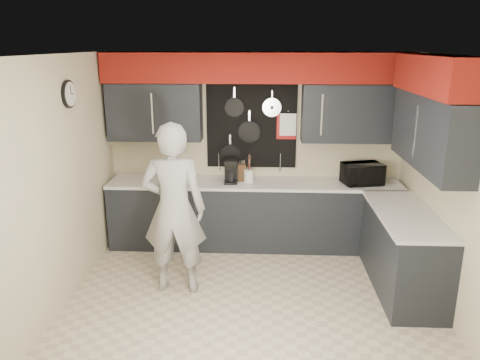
# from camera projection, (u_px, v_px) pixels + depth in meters

# --- Properties ---
(ground) EXTENTS (4.00, 4.00, 0.00)m
(ground) POSITION_uv_depth(u_px,v_px,m) (251.00, 299.00, 5.13)
(ground) COLOR beige
(ground) RESTS_ON ground
(back_wall_assembly) EXTENTS (4.00, 0.36, 2.60)m
(back_wall_assembly) POSITION_uv_depth(u_px,v_px,m) (256.00, 98.00, 6.10)
(back_wall_assembly) COLOR beige
(back_wall_assembly) RESTS_ON ground
(right_wall_assembly) EXTENTS (0.36, 3.50, 2.60)m
(right_wall_assembly) POSITION_uv_depth(u_px,v_px,m) (435.00, 121.00, 4.75)
(right_wall_assembly) COLOR beige
(right_wall_assembly) RESTS_ON ground
(left_wall_assembly) EXTENTS (0.05, 3.50, 2.60)m
(left_wall_assembly) POSITION_uv_depth(u_px,v_px,m) (61.00, 180.00, 4.86)
(left_wall_assembly) COLOR beige
(left_wall_assembly) RESTS_ON ground
(base_cabinets) EXTENTS (3.95, 2.20, 0.92)m
(base_cabinets) POSITION_uv_depth(u_px,v_px,m) (291.00, 223.00, 6.06)
(base_cabinets) COLOR black
(base_cabinets) RESTS_ON ground
(microwave) EXTENTS (0.57, 0.45, 0.28)m
(microwave) POSITION_uv_depth(u_px,v_px,m) (362.00, 174.00, 6.12)
(microwave) COLOR black
(microwave) RESTS_ON base_cabinets
(knife_block) EXTENTS (0.11, 0.11, 0.23)m
(knife_block) POSITION_uv_depth(u_px,v_px,m) (242.00, 172.00, 6.28)
(knife_block) COLOR #3B1F12
(knife_block) RESTS_ON base_cabinets
(utensil_crock) EXTENTS (0.13, 0.13, 0.17)m
(utensil_crock) POSITION_uv_depth(u_px,v_px,m) (249.00, 176.00, 6.22)
(utensil_crock) COLOR silver
(utensil_crock) RESTS_ON base_cabinets
(coffee_maker) EXTENTS (0.18, 0.21, 0.31)m
(coffee_maker) POSITION_uv_depth(u_px,v_px,m) (231.00, 171.00, 6.18)
(coffee_maker) COLOR black
(coffee_maker) RESTS_ON base_cabinets
(person) EXTENTS (0.70, 0.46, 1.93)m
(person) POSITION_uv_depth(u_px,v_px,m) (174.00, 209.00, 5.09)
(person) COLOR #9B9B98
(person) RESTS_ON ground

